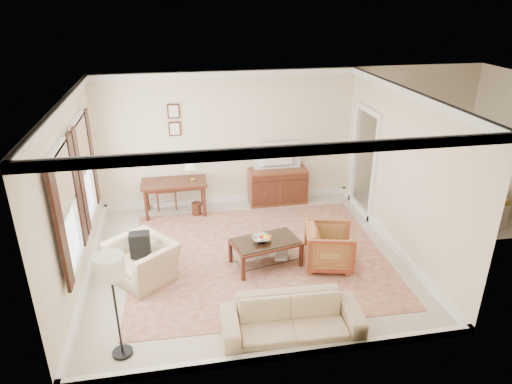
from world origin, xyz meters
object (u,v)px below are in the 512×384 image
object	(u,v)px
coffee_table	(266,246)
striped_armchair	(329,245)
club_armchair	(142,254)
writing_desk	(174,187)
sideboard	(278,186)
sofa	(292,314)
tv	(279,148)

from	to	relation	value
coffee_table	striped_armchair	bearing A→B (deg)	-12.19
striped_armchair	club_armchair	xyz separation A→B (m)	(-3.12, 0.21, 0.04)
writing_desk	sideboard	xyz separation A→B (m)	(2.26, 0.16, -0.23)
sofa	sideboard	bearing A→B (deg)	81.82
sideboard	striped_armchair	distance (m)	2.71
coffee_table	sofa	bearing A→B (deg)	-90.28
writing_desk	sofa	distance (m)	4.39
coffee_table	club_armchair	bearing A→B (deg)	-179.32
tv	coffee_table	distance (m)	2.72
writing_desk	striped_armchair	bearing A→B (deg)	-44.88
writing_desk	sideboard	size ratio (longest dim) A/B	1.05
writing_desk	club_armchair	distance (m)	2.41
club_armchair	tv	bearing A→B (deg)	91.99
sideboard	coffee_table	world-z (taller)	sideboard
writing_desk	striped_armchair	world-z (taller)	striped_armchair
sideboard	club_armchair	xyz separation A→B (m)	(-2.83, -2.49, 0.05)
sideboard	striped_armchair	world-z (taller)	striped_armchair
tv	coffee_table	size ratio (longest dim) A/B	0.79
tv	club_armchair	size ratio (longest dim) A/B	0.97
writing_desk	sideboard	bearing A→B (deg)	4.06
tv	striped_armchair	xyz separation A→B (m)	(0.29, -2.67, -0.87)
sofa	club_armchair	bearing A→B (deg)	140.89
coffee_table	writing_desk	bearing A→B (deg)	122.74
writing_desk	striped_armchair	distance (m)	3.60
sofa	striped_armchair	bearing A→B (deg)	58.29
sideboard	club_armchair	distance (m)	3.77
writing_desk	coffee_table	xyz separation A→B (m)	(1.48, -2.30, -0.26)
coffee_table	sofa	world-z (taller)	sofa
sideboard	striped_armchair	size ratio (longest dim) A/B	1.58
writing_desk	tv	distance (m)	2.36
writing_desk	club_armchair	size ratio (longest dim) A/B	1.32
coffee_table	club_armchair	world-z (taller)	club_armchair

